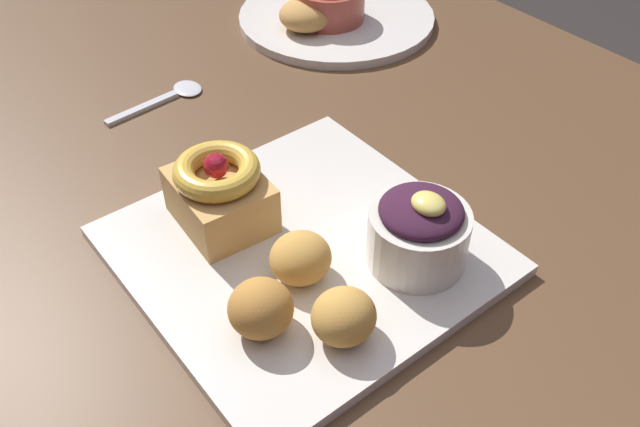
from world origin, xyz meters
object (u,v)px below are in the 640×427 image
(fritter_middle, at_px, (301,258))
(back_pastry, at_px, (305,15))
(front_plate, at_px, (303,251))
(back_plate, at_px, (336,17))
(fritter_back, at_px, (261,308))
(berry_ramekin, at_px, (419,231))
(cake_slice, at_px, (220,192))
(spoon, at_px, (169,97))
(fritter_front, at_px, (344,317))

(fritter_middle, relative_size, back_pastry, 0.75)
(front_plate, height_order, back_plate, same)
(front_plate, xyz_separation_m, fritter_back, (0.05, -0.08, 0.03))
(fritter_middle, bearing_deg, berry_ramekin, 62.93)
(front_plate, height_order, fritter_back, fritter_back)
(front_plate, relative_size, cake_slice, 3.08)
(fritter_back, bearing_deg, berry_ramekin, 81.98)
(front_plate, xyz_separation_m, fritter_middle, (0.03, -0.02, 0.03))
(front_plate, xyz_separation_m, back_plate, (-0.34, 0.32, 0.00))
(back_plate, bearing_deg, back_pastry, -81.69)
(cake_slice, xyz_separation_m, spoon, (-0.23, 0.07, -0.04))
(front_plate, relative_size, fritter_middle, 5.52)
(fritter_back, distance_m, back_plate, 0.56)
(front_plate, height_order, fritter_middle, fritter_middle)
(spoon, bearing_deg, back_pastry, 1.30)
(berry_ramekin, height_order, fritter_back, berry_ramekin)
(front_plate, distance_m, fritter_middle, 0.04)
(berry_ramekin, relative_size, fritter_middle, 1.64)
(berry_ramekin, distance_m, fritter_middle, 0.10)
(cake_slice, bearing_deg, fritter_middle, 8.48)
(front_plate, relative_size, fritter_front, 5.65)
(back_pastry, xyz_separation_m, spoon, (0.02, -0.22, -0.03))
(back_plate, distance_m, back_pastry, 0.07)
(back_pastry, bearing_deg, berry_ramekin, -24.87)
(front_plate, distance_m, back_pastry, 0.42)
(fritter_front, bearing_deg, back_plate, 141.25)
(cake_slice, xyz_separation_m, back_plate, (-0.27, 0.35, -0.04))
(berry_ramekin, xyz_separation_m, fritter_front, (0.02, -0.10, -0.01))
(fritter_front, relative_size, fritter_middle, 0.98)
(fritter_back, bearing_deg, cake_slice, 161.33)
(berry_ramekin, height_order, fritter_middle, berry_ramekin)
(front_plate, height_order, back_pastry, back_pastry)
(cake_slice, xyz_separation_m, back_pastry, (-0.26, 0.29, -0.01))
(fritter_front, relative_size, back_pastry, 0.73)
(fritter_front, distance_m, fritter_back, 0.06)
(fritter_front, relative_size, spoon, 0.41)
(cake_slice, height_order, back_pastry, cake_slice)
(front_plate, relative_size, spoon, 2.31)
(back_plate, bearing_deg, cake_slice, -53.12)
(fritter_middle, relative_size, spoon, 0.42)
(back_pastry, bearing_deg, cake_slice, -48.76)
(spoon, bearing_deg, cake_slice, -111.03)
(spoon, bearing_deg, berry_ramekin, -89.07)
(berry_ramekin, xyz_separation_m, spoon, (-0.38, -0.04, -0.04))
(fritter_middle, distance_m, back_plate, 0.50)
(spoon, bearing_deg, fritter_middle, -103.72)
(back_pastry, bearing_deg, fritter_front, -34.07)
(back_plate, bearing_deg, front_plate, -43.05)
(berry_ramekin, bearing_deg, spoon, -174.63)
(berry_ramekin, bearing_deg, cake_slice, -144.31)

